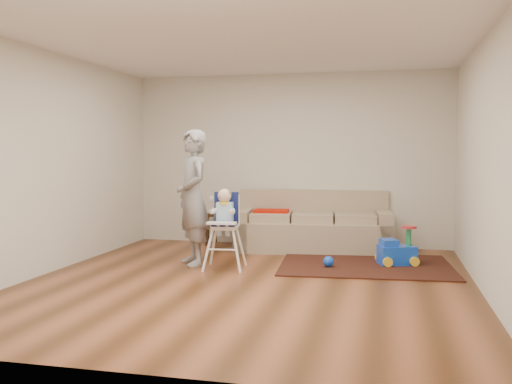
% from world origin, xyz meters
% --- Properties ---
extents(ground, '(5.50, 5.50, 0.00)m').
position_xyz_m(ground, '(0.00, 0.00, 0.00)').
color(ground, '#46250F').
rests_on(ground, ground).
extents(room_envelope, '(5.04, 5.52, 2.72)m').
position_xyz_m(room_envelope, '(0.00, 0.53, 1.88)').
color(room_envelope, beige).
rests_on(room_envelope, ground).
extents(sofa, '(2.38, 1.18, 0.88)m').
position_xyz_m(sofa, '(0.43, 2.30, 0.44)').
color(sofa, gray).
rests_on(sofa, ground).
extents(side_table, '(0.50, 0.50, 0.50)m').
position_xyz_m(side_table, '(-1.02, 2.55, 0.25)').
color(side_table, black).
rests_on(side_table, ground).
extents(area_rug, '(2.30, 1.80, 0.02)m').
position_xyz_m(area_rug, '(1.26, 1.28, 0.01)').
color(area_rug, black).
rests_on(area_rug, ground).
extents(ride_on_toy, '(0.54, 0.46, 0.51)m').
position_xyz_m(ride_on_toy, '(1.65, 1.39, 0.27)').
color(ride_on_toy, blue).
rests_on(ride_on_toy, area_rug).
extents(toy_ball, '(0.14, 0.14, 0.14)m').
position_xyz_m(toy_ball, '(0.80, 1.01, 0.09)').
color(toy_ball, blue).
rests_on(toy_ball, area_rug).
extents(high_chair, '(0.52, 0.52, 1.02)m').
position_xyz_m(high_chair, '(-0.47, 0.69, 0.49)').
color(high_chair, white).
rests_on(high_chair, ground).
extents(adult, '(0.72, 0.77, 1.76)m').
position_xyz_m(adult, '(-0.95, 0.86, 0.88)').
color(adult, gray).
rests_on(adult, ground).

